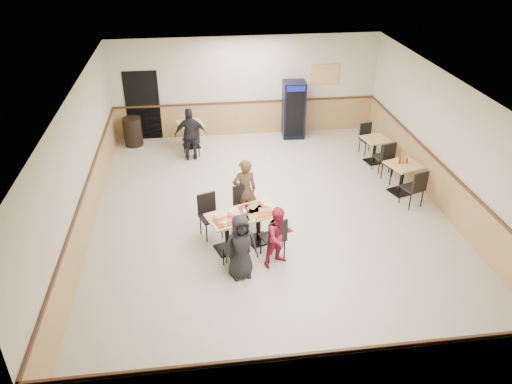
{
  "coord_description": "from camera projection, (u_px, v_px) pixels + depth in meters",
  "views": [
    {
      "loc": [
        -1.6,
        -9.48,
        6.11
      ],
      "look_at": [
        -0.42,
        -0.5,
        0.98
      ],
      "focal_mm": 35.0,
      "sensor_mm": 36.0,
      "label": 1
    }
  ],
  "objects": [
    {
      "name": "side_table_near_chair_south",
      "position": [
        413.0,
        187.0,
        11.62
      ],
      "size": [
        0.57,
        0.57,
        0.98
      ],
      "primitive_type": null,
      "rotation": [
        0.0,
        0.0,
        3.45
      ],
      "color": "black",
      "rests_on": "ground"
    },
    {
      "name": "trash_bin",
      "position": [
        133.0,
        132.0,
        14.7
      ],
      "size": [
        0.54,
        0.54,
        0.85
      ],
      "primitive_type": "cylinder",
      "color": "black",
      "rests_on": "ground"
    },
    {
      "name": "condiment_caddy",
      "position": [
        403.0,
        160.0,
        12.01
      ],
      "size": [
        0.23,
        0.06,
        0.2
      ],
      "color": "red",
      "rests_on": "side_table_near"
    },
    {
      "name": "back_table_chair_lone",
      "position": [
        191.0,
        140.0,
        14.05
      ],
      "size": [
        0.53,
        0.53,
        0.95
      ],
      "primitive_type": null,
      "rotation": [
        0.0,
        0.0,
        3.38
      ],
      "color": "black",
      "rests_on": "ground"
    },
    {
      "name": "side_table_far_chair_south",
      "position": [
        382.0,
        156.0,
        13.19
      ],
      "size": [
        0.49,
        0.49,
        0.9
      ],
      "primitive_type": null,
      "rotation": [
        0.0,
        0.0,
        3.36
      ],
      "color": "black",
      "rests_on": "ground"
    },
    {
      "name": "ground",
      "position": [
        272.0,
        218.0,
        11.37
      ],
      "size": [
        10.0,
        10.0,
        0.0
      ],
      "primitive_type": "plane",
      "color": "beige",
      "rests_on": "ground"
    },
    {
      "name": "side_table_near_chair_north",
      "position": [
        393.0,
        163.0,
        12.69
      ],
      "size": [
        0.57,
        0.57,
        0.98
      ],
      "primitive_type": null,
      "rotation": [
        0.0,
        0.0,
        0.31
      ],
      "color": "black",
      "rests_on": "ground"
    },
    {
      "name": "tabletop_clutter",
      "position": [
        245.0,
        214.0,
        10.03
      ],
      "size": [
        1.28,
        0.94,
        0.12
      ],
      "rotation": [
        0.0,
        0.0,
        0.34
      ],
      "color": "red",
      "rests_on": "main_table"
    },
    {
      "name": "room_shell",
      "position": [
        322.0,
        145.0,
        13.49
      ],
      "size": [
        10.0,
        10.0,
        10.0
      ],
      "color": "silver",
      "rests_on": "ground"
    },
    {
      "name": "back_table",
      "position": [
        191.0,
        131.0,
        14.55
      ],
      "size": [
        0.85,
        0.85,
        0.75
      ],
      "rotation": [
        0.0,
        0.0,
        0.24
      ],
      "color": "black",
      "rests_on": "ground"
    },
    {
      "name": "diner_woman_right",
      "position": [
        279.0,
        237.0,
        9.6
      ],
      "size": [
        0.77,
        0.71,
        1.27
      ],
      "primitive_type": "imported",
      "rotation": [
        0.0,
        0.0,
        0.47
      ],
      "color": "maroon",
      "rests_on": "ground"
    },
    {
      "name": "side_table_far",
      "position": [
        375.0,
        146.0,
        13.66
      ],
      "size": [
        0.78,
        0.78,
        0.71
      ],
      "rotation": [
        0.0,
        0.0,
        0.21
      ],
      "color": "black",
      "rests_on": "ground"
    },
    {
      "name": "main_table",
      "position": [
        243.0,
        224.0,
        10.19
      ],
      "size": [
        1.59,
        1.15,
        0.77
      ],
      "rotation": [
        0.0,
        0.0,
        0.34
      ],
      "color": "black",
      "rests_on": "ground"
    },
    {
      "name": "side_table_far_chair_north",
      "position": [
        368.0,
        139.0,
        14.16
      ],
      "size": [
        0.49,
        0.49,
        0.9
      ],
      "primitive_type": null,
      "rotation": [
        0.0,
        0.0,
        0.21
      ],
      "color": "black",
      "rests_on": "ground"
    },
    {
      "name": "diner_man_opposite",
      "position": [
        245.0,
        191.0,
        10.93
      ],
      "size": [
        0.6,
        0.45,
        1.5
      ],
      "primitive_type": "imported",
      "rotation": [
        0.0,
        0.0,
        3.31
      ],
      "color": "brown",
      "rests_on": "ground"
    },
    {
      "name": "pepsi_cooler",
      "position": [
        294.0,
        110.0,
        15.07
      ],
      "size": [
        0.69,
        0.7,
        1.72
      ],
      "rotation": [
        0.0,
        0.0,
        -0.06
      ],
      "color": "black",
      "rests_on": "ground"
    },
    {
      "name": "side_table_near",
      "position": [
        403.0,
        174.0,
        12.14
      ],
      "size": [
        0.91,
        0.91,
        0.78
      ],
      "rotation": [
        0.0,
        0.0,
        0.31
      ],
      "color": "black",
      "rests_on": "ground"
    },
    {
      "name": "main_chairs",
      "position": [
        241.0,
        226.0,
        10.18
      ],
      "size": [
        1.76,
        2.01,
        0.98
      ],
      "rotation": [
        0.0,
        0.0,
        0.34
      ],
      "color": "black",
      "rests_on": "ground"
    },
    {
      "name": "diner_woman_left",
      "position": [
        241.0,
        247.0,
        9.26
      ],
      "size": [
        0.72,
        0.54,
        1.33
      ],
      "primitive_type": "imported",
      "rotation": [
        0.0,
        0.0,
        0.19
      ],
      "color": "black",
      "rests_on": "ground"
    },
    {
      "name": "lone_diner",
      "position": [
        191.0,
        134.0,
        13.7
      ],
      "size": [
        0.89,
        0.4,
        1.49
      ],
      "primitive_type": "imported",
      "rotation": [
        0.0,
        0.0,
        3.19
      ],
      "color": "black",
      "rests_on": "ground"
    }
  ]
}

